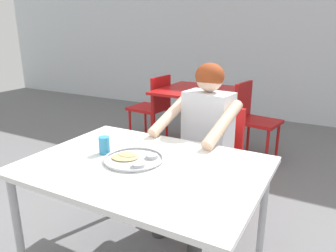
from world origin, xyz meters
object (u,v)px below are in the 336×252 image
object	(u,v)px
table_foreground	(144,174)
table_background_red	(197,96)
chair_foreground	(214,153)
diner_foreground	(201,133)
chair_red_right	(252,116)
chair_red_left	(153,104)
drinking_cup	(104,145)
thali_tray	(134,159)

from	to	relation	value
table_foreground	table_background_red	xyz separation A→B (m)	(-0.61, 2.12, -0.01)
chair_foreground	diner_foreground	distance (m)	0.32
chair_red_right	table_foreground	bearing A→B (deg)	-91.55
chair_foreground	diner_foreground	bearing A→B (deg)	-95.38
chair_red_left	drinking_cup	bearing A→B (deg)	-65.88
chair_foreground	diner_foreground	xyz separation A→B (m)	(-0.02, -0.22, 0.23)
chair_foreground	diner_foreground	world-z (taller)	diner_foreground
thali_tray	drinking_cup	world-z (taller)	drinking_cup
drinking_cup	chair_red_right	size ratio (longest dim) A/B	0.12
thali_tray	table_foreground	bearing A→B (deg)	-8.82
thali_tray	chair_red_left	bearing A→B (deg)	118.63
thali_tray	chair_foreground	size ratio (longest dim) A/B	0.39
thali_tray	chair_red_left	distance (m)	2.42
table_foreground	thali_tray	xyz separation A→B (m)	(-0.07, 0.01, 0.07)
diner_foreground	table_background_red	bearing A→B (deg)	114.66
drinking_cup	chair_red_right	bearing A→B (deg)	80.78
thali_tray	drinking_cup	size ratio (longest dim) A/B	3.27
drinking_cup	thali_tray	bearing A→B (deg)	-1.70
table_foreground	chair_red_left	world-z (taller)	chair_red_left
table_foreground	thali_tray	world-z (taller)	thali_tray
table_background_red	chair_red_left	bearing A→B (deg)	-179.65
thali_tray	diner_foreground	bearing A→B (deg)	78.44
diner_foreground	chair_red_right	distance (m)	1.47
drinking_cup	diner_foreground	size ratio (longest dim) A/B	0.09
chair_foreground	chair_red_left	distance (m)	1.80
drinking_cup	chair_foreground	bearing A→B (deg)	67.14
drinking_cup	chair_foreground	size ratio (longest dim) A/B	0.12
table_foreground	drinking_cup	distance (m)	0.31
table_foreground	chair_foreground	world-z (taller)	chair_foreground
table_foreground	chair_red_right	bearing A→B (deg)	88.45
chair_red_left	table_foreground	bearing A→B (deg)	-60.00
table_foreground	chair_foreground	xyz separation A→B (m)	(0.08, 0.88, -0.17)
table_background_red	chair_red_right	size ratio (longest dim) A/B	1.05
drinking_cup	diner_foreground	xyz separation A→B (m)	(0.34, 0.64, -0.06)
table_foreground	chair_red_right	xyz separation A→B (m)	(0.06, 2.11, -0.16)
thali_tray	diner_foreground	world-z (taller)	diner_foreground
chair_foreground	chair_red_right	distance (m)	1.23
chair_red_right	thali_tray	bearing A→B (deg)	-93.54
drinking_cup	table_background_red	world-z (taller)	drinking_cup
thali_tray	drinking_cup	xyz separation A→B (m)	(-0.21, 0.01, 0.04)
diner_foreground	chair_red_left	size ratio (longest dim) A/B	1.41
diner_foreground	chair_red_left	world-z (taller)	diner_foreground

